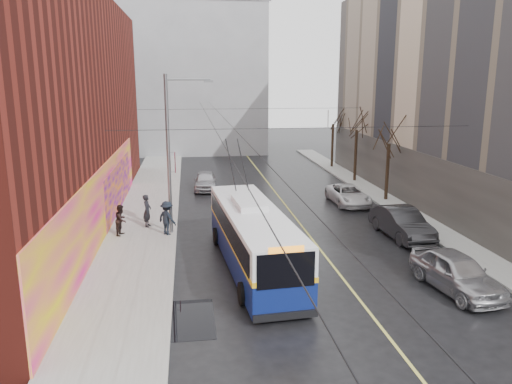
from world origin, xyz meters
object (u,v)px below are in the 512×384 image
tree_mid (357,121)px  following_car (205,181)px  parked_car_b (402,223)px  pedestrian_c (167,218)px  parked_car_a (456,272)px  tree_near (390,133)px  streetlight_pole (171,151)px  trolleybus (253,237)px  pedestrian_a (147,211)px  pedestrian_b (121,220)px  parked_car_c (348,195)px  tree_far (333,116)px

tree_mid → following_car: tree_mid is taller
parked_car_b → pedestrian_c: bearing=168.5°
tree_mid → parked_car_a: tree_mid is taller
following_car → tree_near: bearing=-20.0°
parked_car_a → tree_near: bearing=70.9°
streetlight_pole → trolleybus: size_ratio=0.77×
tree_near → trolleybus: tree_near is taller
tree_mid → pedestrian_a: (-16.72, -11.69, -4.14)m
pedestrian_a → parked_car_b: bearing=-93.4°
parked_car_a → pedestrian_c: 15.28m
tree_mid → parked_car_a: (-3.20, -22.49, -4.43)m
streetlight_pole → tree_mid: size_ratio=1.35×
following_car → pedestrian_a: 10.98m
tree_near → tree_mid: size_ratio=0.96×
tree_mid → pedestrian_b: 22.73m
tree_mid → parked_car_b: bearing=-99.1°
parked_car_c → pedestrian_a: bearing=-163.9°
tree_mid → streetlight_pole: bearing=-139.3°
tree_near → parked_car_a: (-3.20, -15.49, -4.15)m
following_car → pedestrian_b: pedestrian_b is taller
trolleybus → tree_near: bearing=41.6°
tree_far → tree_near: bearing=-90.0°
trolleybus → tree_far: bearing=61.7°
following_car → pedestrian_a: (-3.80, -10.29, 0.39)m
trolleybus → following_car: size_ratio=2.73×
parked_car_a → trolleybus: bearing=147.9°
trolleybus → parked_car_b: size_ratio=2.30×
tree_mid → trolleybus: 22.23m
streetlight_pole → pedestrian_a: streetlight_pole is taller
streetlight_pole → pedestrian_c: (-0.36, -0.42, -3.74)m
streetlight_pole → pedestrian_b: bearing=-176.7°
parked_car_a → parked_car_b: parked_car_b is taller
parked_car_c → parked_car_b: bearing=-86.8°
tree_near → pedestrian_a: tree_near is taller
tree_near → streetlight_pole: bearing=-158.4°
parked_car_b → pedestrian_a: bearing=162.5°
tree_far → following_car: bearing=-147.0°
parked_car_a → parked_car_b: 7.28m
tree_far → parked_car_c: bearing=-101.8°
tree_mid → parked_car_a: bearing=-98.1°
tree_mid → pedestrian_c: 20.92m
parked_car_c → tree_mid: bearing=67.0°
tree_far → trolleybus: tree_far is taller
tree_far → pedestrian_b: 27.37m
parked_car_b → pedestrian_b: bearing=168.9°
tree_mid → parked_car_c: bearing=-112.0°
tree_near → parked_car_c: tree_near is taller
trolleybus → parked_car_b: trolleybus is taller
tree_near → trolleybus: size_ratio=0.55×
parked_car_c → following_car: (-9.91, 6.06, 0.06)m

